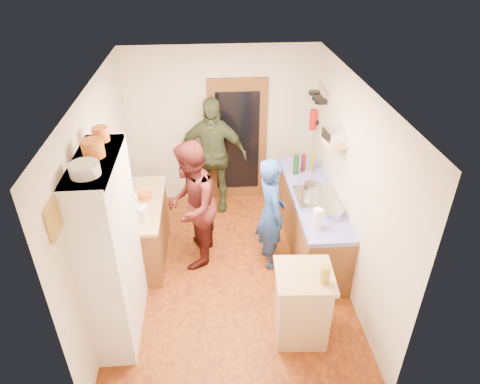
{
  "coord_description": "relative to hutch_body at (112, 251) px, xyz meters",
  "views": [
    {
      "loc": [
        -0.22,
        -4.44,
        4.02
      ],
      "look_at": [
        0.15,
        0.15,
        1.19
      ],
      "focal_mm": 32.0,
      "sensor_mm": 36.0,
      "label": 1
    }
  ],
  "objects": [
    {
      "name": "pot_on_hob",
      "position": [
        2.45,
        1.26,
        -0.09
      ],
      "size": [
        0.22,
        0.22,
        0.14
      ],
      "primitive_type": "cylinder",
      "color": "silver",
      "rests_on": "hob"
    },
    {
      "name": "hob",
      "position": [
        2.5,
        1.18,
        -0.18
      ],
      "size": [
        0.55,
        0.58,
        0.04
      ],
      "primitive_type": "cube",
      "color": "silver",
      "rests_on": "right_counter_top"
    },
    {
      "name": "island_base",
      "position": [
        2.04,
        -0.31,
        -0.67
      ],
      "size": [
        0.58,
        0.58,
        0.86
      ],
      "primitive_type": "cube",
      "rotation": [
        0.0,
        0.0,
        -0.07
      ],
      "color": "tan",
      "rests_on": "ground"
    },
    {
      "name": "floor",
      "position": [
        1.3,
        0.8,
        -1.11
      ],
      "size": [
        3.0,
        4.0,
        0.02
      ],
      "primitive_type": "cube",
      "color": "#93450E",
      "rests_on": "ground"
    },
    {
      "name": "hutch_body",
      "position": [
        0.0,
        0.0,
        0.0
      ],
      "size": [
        0.4,
        1.2,
        2.2
      ],
      "primitive_type": "cube",
      "color": "white",
      "rests_on": "ground"
    },
    {
      "name": "orange_pot_a",
      "position": [
        0.0,
        0.06,
        1.18
      ],
      "size": [
        0.21,
        0.21,
        0.17
      ],
      "primitive_type": "cylinder",
      "color": "orange",
      "rests_on": "hutch_top_shelf"
    },
    {
      "name": "kettle",
      "position": [
        0.05,
        1.12,
        -0.11
      ],
      "size": [
        0.2,
        0.2,
        0.18
      ],
      "primitive_type": "cylinder",
      "rotation": [
        0.0,
        0.0,
        -0.3
      ],
      "color": "white",
      "rests_on": "left_counter_top"
    },
    {
      "name": "toaster",
      "position": [
        0.15,
        0.87,
        -0.11
      ],
      "size": [
        0.26,
        0.21,
        0.18
      ],
      "primitive_type": "cube",
      "rotation": [
        0.0,
        0.0,
        -0.24
      ],
      "color": "white",
      "rests_on": "left_counter_top"
    },
    {
      "name": "fire_extinguisher",
      "position": [
        2.71,
        2.5,
        0.4
      ],
      "size": [
        0.11,
        0.11,
        0.32
      ],
      "primitive_type": "cylinder",
      "color": "red",
      "rests_on": "wall_right"
    },
    {
      "name": "person_hob",
      "position": [
        1.89,
        0.98,
        -0.3
      ],
      "size": [
        0.48,
        0.65,
        1.61
      ],
      "primitive_type": "imported",
      "rotation": [
        0.0,
        0.0,
        1.75
      ],
      "color": "navy",
      "rests_on": "ground"
    },
    {
      "name": "wall_shelf",
      "position": [
        2.67,
        1.25,
        0.6
      ],
      "size": [
        0.26,
        0.42,
        0.03
      ],
      "primitive_type": "cube",
      "color": "tan",
      "rests_on": "wall_right"
    },
    {
      "name": "oil_jar",
      "position": [
        2.21,
        -0.44,
        -0.09
      ],
      "size": [
        0.11,
        0.11,
        0.21
      ],
      "primitive_type": "cylinder",
      "rotation": [
        0.0,
        0.0,
        -0.07
      ],
      "color": "#AD9E2D",
      "rests_on": "island_top"
    },
    {
      "name": "wall_back",
      "position": [
        1.3,
        2.81,
        0.2
      ],
      "size": [
        3.0,
        0.02,
        2.6
      ],
      "primitive_type": "cube",
      "color": "beige",
      "rests_on": "ground"
    },
    {
      "name": "plate_stack",
      "position": [
        0.0,
        -0.3,
        1.15
      ],
      "size": [
        0.26,
        0.26,
        0.11
      ],
      "primitive_type": "cylinder",
      "color": "white",
      "rests_on": "hutch_top_shelf"
    },
    {
      "name": "ext_bracket",
      "position": [
        2.77,
        2.5,
        0.35
      ],
      "size": [
        0.06,
        0.1,
        0.04
      ],
      "primitive_type": "cube",
      "color": "black",
      "rests_on": "wall_right"
    },
    {
      "name": "wall_left",
      "position": [
        -0.21,
        0.8,
        0.2
      ],
      "size": [
        0.02,
        4.0,
        2.6
      ],
      "primitive_type": "cube",
      "color": "beige",
      "rests_on": "ground"
    },
    {
      "name": "wall_right",
      "position": [
        2.81,
        0.8,
        0.2
      ],
      "size": [
        0.02,
        4.0,
        2.6
      ],
      "primitive_type": "cube",
      "color": "beige",
      "rests_on": "ground"
    },
    {
      "name": "bottle_b",
      "position": [
        2.48,
        1.96,
        -0.06
      ],
      "size": [
        0.08,
        0.08,
        0.28
      ],
      "primitive_type": "cylinder",
      "rotation": [
        0.0,
        0.0,
        0.16
      ],
      "color": "#591419",
      "rests_on": "right_counter_top"
    },
    {
      "name": "cutting_board",
      "position": [
        1.99,
        -0.25,
        -0.21
      ],
      "size": [
        0.37,
        0.3,
        0.02
      ],
      "primitive_type": "cube",
      "rotation": [
        0.0,
        0.0,
        -0.07
      ],
      "color": "white",
      "rests_on": "island_top"
    },
    {
      "name": "ceiling",
      "position": [
        1.3,
        0.8,
        1.51
      ],
      "size": [
        3.0,
        4.0,
        0.02
      ],
      "primitive_type": "cube",
      "color": "silver",
      "rests_on": "ground"
    },
    {
      "name": "radio",
      "position": [
        2.67,
        1.25,
        0.69
      ],
      "size": [
        0.26,
        0.33,
        0.15
      ],
      "primitive_type": "cube",
      "rotation": [
        0.0,
        0.0,
        0.13
      ],
      "color": "silver",
      "rests_on": "wall_shelf"
    },
    {
      "name": "pan_hang_b",
      "position": [
        2.7,
        2.35,
        0.8
      ],
      "size": [
        0.16,
        0.16,
        0.05
      ],
      "primitive_type": "cylinder",
      "color": "black",
      "rests_on": "pan_rail"
    },
    {
      "name": "right_counter_top",
      "position": [
        2.5,
        1.3,
        -0.23
      ],
      "size": [
        0.62,
        2.22,
        0.06
      ],
      "primitive_type": "cube",
      "color": "#110EAB",
      "rests_on": "right_counter_base"
    },
    {
      "name": "paper_towel",
      "position": [
        2.35,
        0.5,
        -0.07
      ],
      "size": [
        0.14,
        0.14,
        0.27
      ],
      "primitive_type": "cylinder",
      "rotation": [
        0.0,
        0.0,
        0.15
      ],
      "color": "white",
      "rests_on": "right_counter_top"
    },
    {
      "name": "wall_front",
      "position": [
        1.3,
        -1.21,
        0.2
      ],
      "size": [
        3.0,
        0.02,
        2.6
      ],
      "primitive_type": "cube",
      "color": "beige",
      "rests_on": "ground"
    },
    {
      "name": "person_back",
      "position": [
        1.13,
        2.47,
        -0.14
      ],
      "size": [
        1.18,
        0.63,
        1.91
      ],
      "primitive_type": "imported",
      "rotation": [
        0.0,
        0.0,
        -0.15
      ],
      "color": "#353F26",
      "rests_on": "ground"
    },
    {
      "name": "chopping_board",
      "position": [
        0.12,
        1.79,
        -0.19
      ],
      "size": [
        0.35,
        0.3,
        0.02
      ],
      "primitive_type": "cube",
      "rotation": [
        0.0,
        0.0,
        0.31
      ],
      "color": "tan",
      "rests_on": "left_counter_top"
    },
    {
      "name": "door_glass",
      "position": [
        1.55,
        2.74,
        -0.05
      ],
      "size": [
        0.7,
        0.02,
        1.7
      ],
      "primitive_type": "cube",
      "color": "black",
      "rests_on": "door_frame"
    },
    {
      "name": "pan_rail",
      "position": [
        2.76,
        2.33,
        0.95
      ],
      "size": [
        0.02,
        0.65,
        0.02
      ],
      "primitive_type": "cylinder",
      "rotation": [
        1.57,
        0.0,
        0.0
      ],
      "color": "silver",
      "rests_on": "wall_right"
    },
    {
      "name": "hutch_top_shelf",
      "position": [
        0.0,
        0.0,
        1.08
      ],
      "size": [
        0.4,
        1.14,
        0.04
      ],
      "primitive_type": "cube",
      "color": "white",
      "rests_on": "hutch_body"
    },
    {
      "name": "right_counter_base",
      "position": [
        2.5,
        1.3,
        -0.68
      ],
      "size": [
        0.6,
        2.2,
        0.84
      ],
      "primitive_type": "cube",
      "color": "brown",
      "rests_on": "ground"
    },
    {
      "name": "island_top",
      "position": [
        2.04,
        -0.31,
        -0.22
      ],
      "size": [
        0.66,
        0.66,
        0.05
      ],
      "primitive_type": "cube",
      "rotation": [
        0.0,
        0.0,
        -0.07
      ],
      "color": "tan",
      "rests_on": "island_base"
    },
    {
      "name": "orange_pot_b",
      "position": [
        0.0,
        0.41,
        1.17
      ],
      "size": [
        0.16,
        0.16,
        0.15
      ],
      "primitive_type": "cylinder",
      "color": "orange",
      "rests_on": "hutch_top_shelf"
    },
    {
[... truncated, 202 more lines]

